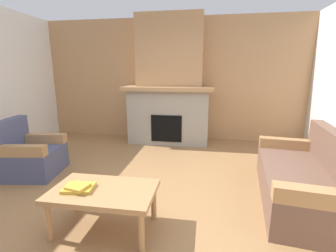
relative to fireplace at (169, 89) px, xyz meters
name	(u,v)px	position (x,y,z in m)	size (l,w,h in m)	color
ground	(136,202)	(0.00, -2.62, -1.16)	(9.00, 9.00, 0.00)	olive
wall_back_wood_panel	(172,80)	(0.00, 0.38, 0.19)	(6.00, 0.12, 2.70)	tan
fireplace	(169,89)	(0.00, 0.00, 0.00)	(1.90, 0.82, 2.70)	gray
couch	(306,179)	(2.00, -2.27, -0.88)	(1.08, 1.90, 0.85)	brown
armchair	(29,156)	(-1.82, -2.09, -0.87)	(0.86, 0.86, 0.85)	#474C6B
coffee_table	(104,194)	(-0.15, -3.15, -0.79)	(1.00, 0.60, 0.43)	#A87A4C
book_stack_near_edge	(78,187)	(-0.38, -3.20, -0.71)	(0.30, 0.25, 0.06)	gold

